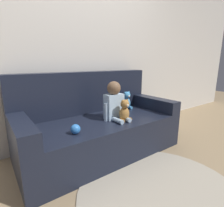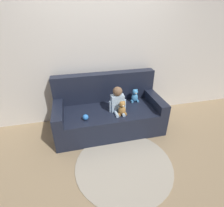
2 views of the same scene
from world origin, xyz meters
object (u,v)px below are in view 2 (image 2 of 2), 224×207
couch (108,112)px  toy_ball (86,117)px  person_baby (118,101)px  teddy_bear_brown (122,108)px  plush_toy_side (135,96)px

couch → toy_ball: 0.54m
couch → person_baby: 0.36m
teddy_bear_brown → toy_ball: teddy_bear_brown is taller
couch → toy_ball: (-0.42, -0.31, 0.15)m
person_baby → teddy_bear_brown: 0.16m
toy_ball → person_baby: bearing=14.6°
couch → toy_ball: size_ratio=20.23×
couch → teddy_bear_brown: 0.40m
person_baby → teddy_bear_brown: bearing=-73.1°
teddy_bear_brown → toy_ball: bearing=-179.1°
couch → person_baby: couch is taller
couch → teddy_bear_brown: couch is taller
teddy_bear_brown → plush_toy_side: size_ratio=0.99×
person_baby → toy_ball: size_ratio=4.77×
couch → person_baby: size_ratio=4.24×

